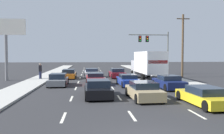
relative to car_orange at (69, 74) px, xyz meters
The scene contains 19 objects.
ground_plane 5.05m from the car_orange, 14.37° to the left, with size 140.00×140.00×0.00m, color #2B2B2D.
sidewalk_right 13.70m from the car_orange, 15.91° to the right, with size 2.70×80.00×0.14m, color #B2AFA8.
sidewalk_left 5.11m from the car_orange, 132.48° to the right, with size 2.70×80.00×0.14m, color #B2AFA8.
lane_markings 5.36m from the car_orange, 24.14° to the right, with size 6.94×57.00×0.01m.
car_orange is the anchor object (origin of this frame).
car_gray 7.47m from the car_orange, 93.09° to the right, with size 1.88×4.19×1.23m.
car_white 3.37m from the car_orange, 27.57° to the left, with size 2.07×4.76×1.22m.
car_red 7.49m from the car_orange, 63.63° to the right, with size 2.00×4.40×1.21m.
car_black 14.57m from the car_orange, 76.72° to the right, with size 2.02×4.36×1.28m.
car_maroon 6.43m from the car_orange, ahead, with size 2.07×4.20×1.27m.
car_blue 10.37m from the car_orange, 50.43° to the right, with size 1.98×4.63×1.12m.
car_tan 16.65m from the car_orange, 67.08° to the right, with size 2.06×4.20×1.21m.
box_truck 10.38m from the car_orange, 15.99° to the right, with size 2.70×8.75×3.47m.
car_navy 14.49m from the car_orange, 46.74° to the right, with size 2.06×4.35×1.22m.
car_yellow 20.10m from the car_orange, 60.99° to the right, with size 2.03×4.61×1.14m.
traffic_signal_mast 14.18m from the car_orange, 21.52° to the left, with size 6.40×0.69×6.77m.
utility_pole_mid 15.98m from the car_orange, ahead, with size 1.80×0.28×8.63m.
roadside_billboard 8.92m from the car_orange, 163.77° to the right, with size 4.61×0.36×7.40m.
pedestrian_near_corner 3.72m from the car_orange, 157.24° to the right, with size 0.38×0.38×1.89m.
Camera 1 is at (-2.10, -7.40, 3.05)m, focal length 37.41 mm.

